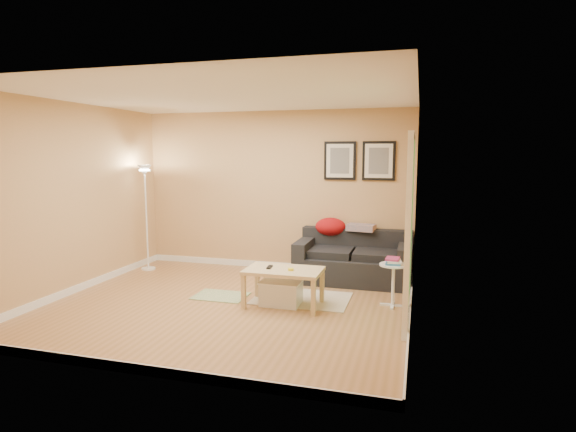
{
  "coord_description": "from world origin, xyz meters",
  "views": [
    {
      "loc": [
        2.3,
        -5.35,
        1.9
      ],
      "look_at": [
        0.55,
        0.85,
        1.05
      ],
      "focal_mm": 29.19,
      "sensor_mm": 36.0,
      "label": 1
    }
  ],
  "objects_px": {
    "book_stack": "(393,261)",
    "storage_bin": "(281,293)",
    "coffee_table": "(284,287)",
    "side_table": "(393,285)",
    "sofa": "(354,257)",
    "floor_lamp": "(147,220)"
  },
  "relations": [
    {
      "from": "storage_bin",
      "to": "book_stack",
      "type": "relative_size",
      "value": 2.12
    },
    {
      "from": "storage_bin",
      "to": "side_table",
      "type": "xyz_separation_m",
      "value": [
        1.37,
        0.33,
        0.11
      ]
    },
    {
      "from": "book_stack",
      "to": "storage_bin",
      "type": "bearing_deg",
      "value": -179.12
    },
    {
      "from": "sofa",
      "to": "storage_bin",
      "type": "relative_size",
      "value": 3.33
    },
    {
      "from": "coffee_table",
      "to": "book_stack",
      "type": "xyz_separation_m",
      "value": [
        1.32,
        0.38,
        0.34
      ]
    },
    {
      "from": "side_table",
      "to": "book_stack",
      "type": "bearing_deg",
      "value": 109.22
    },
    {
      "from": "coffee_table",
      "to": "floor_lamp",
      "type": "height_order",
      "value": "floor_lamp"
    },
    {
      "from": "coffee_table",
      "to": "book_stack",
      "type": "bearing_deg",
      "value": 3.76
    },
    {
      "from": "storage_bin",
      "to": "book_stack",
      "type": "distance_m",
      "value": 1.47
    },
    {
      "from": "coffee_table",
      "to": "storage_bin",
      "type": "xyz_separation_m",
      "value": [
        -0.05,
        0.04,
        -0.08
      ]
    },
    {
      "from": "floor_lamp",
      "to": "coffee_table",
      "type": "bearing_deg",
      "value": -23.97
    },
    {
      "from": "side_table",
      "to": "floor_lamp",
      "type": "xyz_separation_m",
      "value": [
        -4.02,
        0.83,
        0.55
      ]
    },
    {
      "from": "sofa",
      "to": "side_table",
      "type": "distance_m",
      "value": 1.22
    },
    {
      "from": "coffee_table",
      "to": "floor_lamp",
      "type": "relative_size",
      "value": 0.55
    },
    {
      "from": "floor_lamp",
      "to": "sofa",
      "type": "bearing_deg",
      "value": 3.35
    },
    {
      "from": "storage_bin",
      "to": "coffee_table",
      "type": "bearing_deg",
      "value": -41.02
    },
    {
      "from": "coffee_table",
      "to": "storage_bin",
      "type": "relative_size",
      "value": 1.87
    },
    {
      "from": "floor_lamp",
      "to": "book_stack",
      "type": "bearing_deg",
      "value": -11.48
    },
    {
      "from": "sofa",
      "to": "coffee_table",
      "type": "distance_m",
      "value": 1.56
    },
    {
      "from": "book_stack",
      "to": "side_table",
      "type": "bearing_deg",
      "value": -84.02
    },
    {
      "from": "sofa",
      "to": "book_stack",
      "type": "xyz_separation_m",
      "value": [
        0.63,
        -1.01,
        0.21
      ]
    },
    {
      "from": "side_table",
      "to": "book_stack",
      "type": "distance_m",
      "value": 0.31
    }
  ]
}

